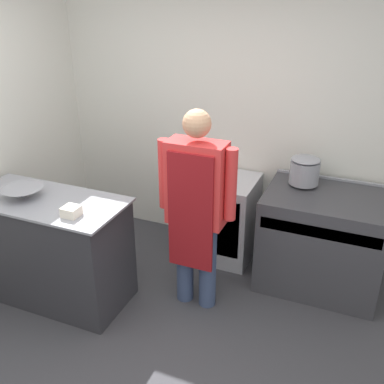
# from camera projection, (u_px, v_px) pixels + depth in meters

# --- Properties ---
(ground_plane) EXTENTS (14.00, 14.00, 0.00)m
(ground_plane) POSITION_uv_depth(u_px,v_px,m) (122.00, 369.00, 3.16)
(ground_plane) COLOR #38383D
(wall_back) EXTENTS (8.00, 0.05, 2.70)m
(wall_back) POSITION_uv_depth(u_px,v_px,m) (222.00, 112.00, 4.27)
(wall_back) COLOR silver
(wall_back) RESTS_ON ground_plane
(wall_left) EXTENTS (0.05, 8.00, 2.70)m
(wall_left) POSITION_uv_depth(u_px,v_px,m) (7.00, 120.00, 4.00)
(wall_left) COLOR silver
(wall_left) RESTS_ON ground_plane
(prep_counter) EXTENTS (1.30, 0.62, 0.91)m
(prep_counter) POSITION_uv_depth(u_px,v_px,m) (52.00, 249.00, 3.73)
(prep_counter) COLOR #2D2D33
(prep_counter) RESTS_ON ground_plane
(stove) EXTENTS (1.01, 0.75, 0.88)m
(stove) POSITION_uv_depth(u_px,v_px,m) (321.00, 240.00, 3.90)
(stove) COLOR #38383D
(stove) RESTS_ON ground_plane
(fridge_unit) EXTENTS (0.69, 0.58, 0.81)m
(fridge_unit) POSITION_uv_depth(u_px,v_px,m) (218.00, 216.00, 4.35)
(fridge_unit) COLOR silver
(fridge_unit) RESTS_ON ground_plane
(person_cook) EXTENTS (0.63, 0.24, 1.66)m
(person_cook) POSITION_uv_depth(u_px,v_px,m) (196.00, 202.00, 3.43)
(person_cook) COLOR #38476B
(person_cook) RESTS_ON ground_plane
(mixing_bowl) EXTENTS (0.32, 0.32, 0.08)m
(mixing_bowl) POSITION_uv_depth(u_px,v_px,m) (23.00, 193.00, 3.55)
(mixing_bowl) COLOR gray
(mixing_bowl) RESTS_ON prep_counter
(plastic_tub) EXTENTS (0.12, 0.12, 0.07)m
(plastic_tub) POSITION_uv_depth(u_px,v_px,m) (71.00, 211.00, 3.27)
(plastic_tub) COLOR silver
(plastic_tub) RESTS_ON prep_counter
(stock_pot) EXTENTS (0.25, 0.25, 0.24)m
(stock_pot) POSITION_uv_depth(u_px,v_px,m) (305.00, 170.00, 3.85)
(stock_pot) COLOR gray
(stock_pot) RESTS_ON stove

